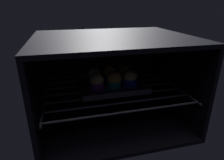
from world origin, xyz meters
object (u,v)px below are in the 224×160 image
muffin_row1_col0 (94,76)px  muffin_row0_col2 (130,79)px  muffin_row0_col0 (97,82)px  muffin_row1_col1 (109,74)px  baking_tray (112,86)px  muffin_row1_col2 (124,74)px  muffin_row0_col1 (114,80)px

muffin_row1_col0 → muffin_row0_col2: bearing=-25.8°
muffin_row0_col0 → muffin_row1_col1: size_ratio=0.96×
muffin_row0_col0 → muffin_row1_col0: 7.23cm
muffin_row0_col0 → muffin_row0_col2: size_ratio=0.96×
baking_tray → muffin_row1_col0: (-6.81, 3.60, 3.73)cm
baking_tray → muffin_row1_col0: muffin_row1_col0 is taller
muffin_row1_col1 → muffin_row1_col2: size_ratio=1.05×
muffin_row0_col0 → muffin_row1_col0: bearing=88.0°
baking_tray → muffin_row1_col1: bearing=96.3°
muffin_row1_col2 → muffin_row0_col2: bearing=-85.6°
muffin_row1_col1 → muffin_row1_col2: bearing=-0.4°
muffin_row1_col1 → muffin_row1_col2: (6.72, -0.05, -0.24)cm
muffin_row1_col2 → muffin_row1_col1: bearing=179.6°
baking_tray → muffin_row0_col1: 4.89cm
baking_tray → muffin_row1_col2: (6.36, 3.26, 3.66)cm
baking_tray → muffin_row0_col0: bearing=-152.7°
baking_tray → muffin_row1_col2: muffin_row1_col2 is taller
baking_tray → muffin_row1_col1: 5.13cm
muffin_row1_col1 → muffin_row1_col2: muffin_row1_col1 is taller
muffin_row0_col2 → muffin_row1_col1: same height
muffin_row0_col0 → muffin_row0_col2: (13.89, 0.63, -0.03)cm
muffin_row0_col0 → muffin_row1_col2: bearing=27.2°
muffin_row0_col0 → muffin_row1_col1: (6.69, 6.94, 0.17)cm
muffin_row0_col1 → muffin_row1_col1: size_ratio=0.96×
baking_tray → muffin_row0_col0: (-7.05, -3.63, 3.73)cm
muffin_row0_col0 → muffin_row1_col2: (13.41, 6.89, -0.07)cm
baking_tray → muffin_row1_col0: size_ratio=3.82×
muffin_row0_col2 → muffin_row1_col0: muffin_row0_col2 is taller
muffin_row0_col0 → muffin_row0_col1: bearing=3.8°
baking_tray → muffin_row1_col1: size_ratio=3.73×
muffin_row0_col2 → muffin_row1_col0: (-13.64, 6.60, 0.03)cm
muffin_row0_col2 → muffin_row1_col1: size_ratio=1.00×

